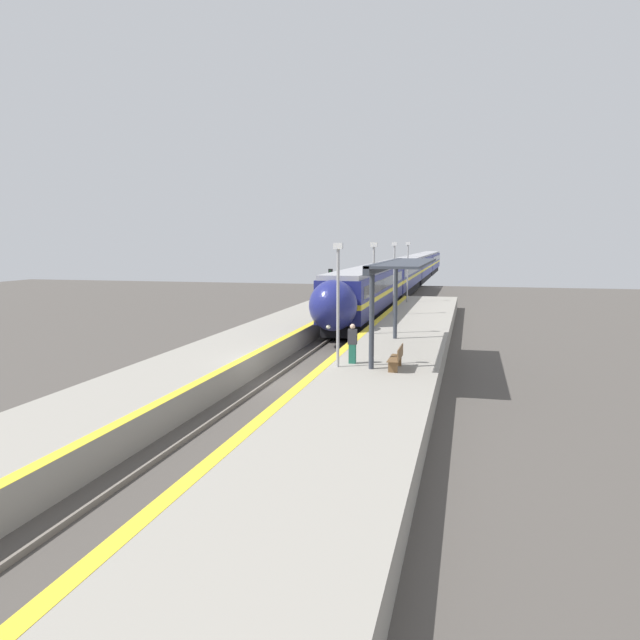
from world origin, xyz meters
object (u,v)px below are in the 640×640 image
Objects in this scene: lamppost_mid at (374,281)px; lamppost_farthest at (408,267)px; lamppost_near at (338,296)px; lamppost_far at (394,273)px; train at (410,271)px; person_waiting at (352,343)px; railway_signal at (330,291)px; platform_bench at (397,357)px.

lamppost_mid is 1.00× the size of lamppost_farthest.
lamppost_near and lamppost_far have the same top height.
train is 57.76× the size of person_waiting.
person_waiting is at bearing -88.57° from lamppost_far.
lamppost_far is at bearing 90.00° from lamppost_near.
lamppost_farthest is at bearing 90.00° from lamppost_mid.
lamppost_far is 1.00× the size of lamppost_farthest.
train is 27.97m from lamppost_farthest.
lamppost_far reaches higher than train.
lamppost_mid is at bearing -64.33° from railway_signal.
lamppost_near is at bearing -118.41° from person_waiting.
lamppost_mid is at bearing -87.02° from train.
lamppost_near is 1.00× the size of lamppost_mid.
lamppost_farthest is at bearing 94.88° from platform_bench.
railway_signal reaches higher than train.
lamppost_far is at bearing -90.00° from lamppost_farthest.
lamppost_mid and lamppost_farthest have the same top height.
lamppost_farthest is (4.40, 9.19, 1.34)m from railway_signal.
lamppost_farthest is (2.40, -27.83, 1.55)m from train.
person_waiting is 8.61m from lamppost_mid.
person_waiting is 17.66m from lamppost_far.
train is at bearing 92.49° from lamppost_near.
lamppost_near and lamppost_mid have the same top height.
lamppost_farthest is at bearing 90.94° from person_waiting.
train is 37.07m from railway_signal.
train is 54.21× the size of platform_bench.
railway_signal is 18.90m from lamppost_near.
lamppost_mid reaches higher than train.
train is 55.51m from platform_bench.
lamppost_far is (4.40, 0.01, 1.34)m from railway_signal.
lamppost_far is (-2.35, 18.30, 2.34)m from platform_bench.
platform_bench is 0.35× the size of lamppost_mid.
lamppost_near is 1.00× the size of lamppost_far.
lamppost_mid is (-2.35, 9.12, 2.34)m from platform_bench.
lamppost_far reaches higher than person_waiting.
railway_signal is at bearing 115.67° from lamppost_mid.
train is 37.11m from lamppost_far.
lamppost_far is (0.00, 9.17, 0.00)m from lamppost_mid.
lamppost_near is at bearing -90.00° from lamppost_mid.
person_waiting is at bearing -87.01° from lamppost_mid.
lamppost_near reaches higher than train.
person_waiting is at bearing 61.59° from lamppost_near.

